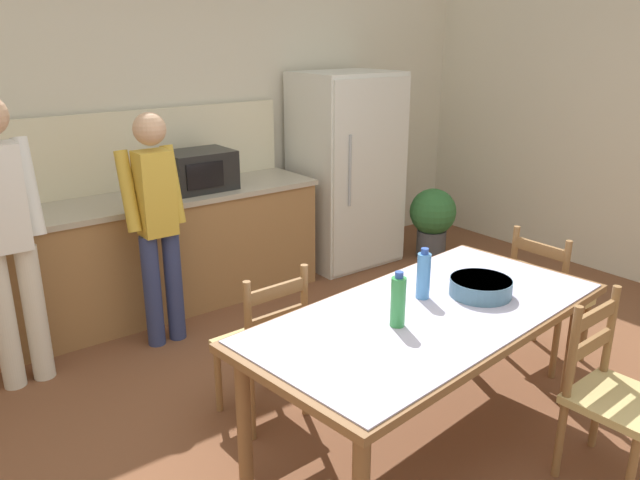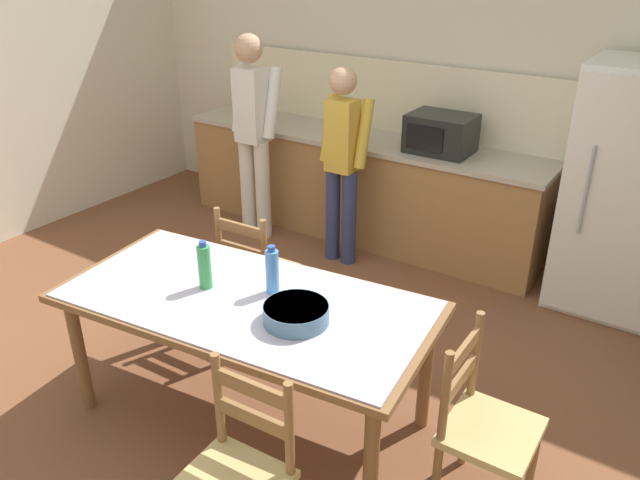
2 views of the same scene
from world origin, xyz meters
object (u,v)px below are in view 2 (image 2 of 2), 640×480
Objects in this scene: dining_table at (246,311)px; chair_head_end at (483,427)px; refrigerator at (637,194)px; person_at_counter at (342,157)px; serving_bowl at (296,313)px; bottle_off_centre at (272,271)px; bottle_near_centre at (205,266)px; chair_side_far_left at (255,272)px; microwave at (441,133)px; chair_side_near_right at (236,477)px; person_at_sink at (253,127)px.

dining_table is 2.25× the size of chair_head_end.
refrigerator reaches higher than person_at_counter.
serving_bowl is (-1.11, -2.43, -0.05)m from refrigerator.
bottle_near_centre is at bearing -154.97° from bottle_off_centre.
dining_table is at bearing 124.32° from chair_side_far_left.
bottle_near_centre is at bearing -169.82° from person_at_counter.
dining_table is 0.37m from serving_bowl.
microwave reaches higher than chair_side_far_left.
bottle_near_centre is 0.30× the size of chair_side_far_left.
dining_table is 6.40× the size of serving_bowl.
chair_head_end is 2.60m from person_at_counter.
microwave is 2.68m from chair_head_end.
bottle_near_centre is (-1.70, -2.43, 0.02)m from refrigerator.
serving_bowl is at bearing 101.77° from chair_side_near_right.
bottle_off_centre is at bearing -87.81° from microwave.
refrigerator is at bearing -0.74° from microwave.
dining_table is 2.25× the size of chair_side_far_left.
chair_head_end is at bearing -94.91° from refrigerator.
dining_table is 2.25× the size of chair_side_near_right.
person_at_counter reaches higher than chair_side_far_left.
person_at_sink is (-1.26, 1.95, 0.09)m from bottle_near_centre.
chair_side_near_right is at bearing -156.92° from person_at_counter.
person_at_counter is (-1.11, 2.61, 0.45)m from chair_side_near_right.
refrigerator is 0.99× the size of person_at_sink.
serving_bowl is at bearing -0.62° from bottle_near_centre.
serving_bowl is at bearing -154.13° from person_at_counter.
bottle_near_centre reaches higher than chair_head_end.
refrigerator is at bearing -76.27° from person_at_counter.
dining_table is 0.91m from chair_side_near_right.
person_at_counter is at bearing 45.91° from chair_head_end.
person_at_sink reaches higher than person_at_counter.
chair_side_near_right is 1.00× the size of chair_head_end.
refrigerator is 2.67m from serving_bowl.
bottle_off_centre reaches higher than serving_bowl.
microwave is at bearing 96.85° from chair_side_near_right.
person_at_counter reaches higher than bottle_off_centre.
refrigerator is 3.27m from chair_side_near_right.
bottle_near_centre is at bearing -95.61° from microwave.
chair_head_end is at bearing -133.52° from person_at_counter.
chair_side_near_right is 0.52× the size of person_at_sink.
chair_side_near_right reaches higher than serving_bowl.
person_at_sink reaches higher than bottle_off_centre.
dining_table is at bearing 174.62° from serving_bowl.
serving_bowl is 2.15m from person_at_counter.
chair_side_near_right is at bearing -62.33° from bottle_off_centre.
bottle_near_centre reaches higher than chair_side_near_right.
serving_bowl is 0.18× the size of person_at_sink.
refrigerator is 0.85× the size of dining_table.
serving_bowl is at bearing -136.62° from person_at_sink.
chair_side_far_left is (-0.28, 0.73, -0.45)m from bottle_near_centre.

